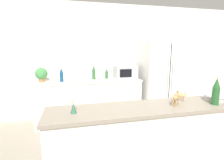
{
  "coord_description": "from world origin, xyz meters",
  "views": [
    {
      "loc": [
        -0.84,
        -1.27,
        1.56
      ],
      "look_at": [
        -0.2,
        1.4,
        1.07
      ],
      "focal_mm": 28.0,
      "sensor_mm": 36.0,
      "label": 1
    }
  ],
  "objects_px": {
    "back_bottle_1": "(69,74)",
    "wise_man_figurine_crimson": "(73,107)",
    "paper_towel_roll": "(55,75)",
    "back_bottle_0": "(94,72)",
    "camel_figurine": "(182,96)",
    "back_bottle_3": "(107,74)",
    "refrigerator": "(161,80)",
    "fruit_bowl": "(214,98)",
    "potted_plant": "(41,74)",
    "camel_figurine_second": "(176,97)",
    "back_bottle_2": "(61,75)",
    "wine_bottle": "(216,92)",
    "microwave": "(125,72)"
  },
  "relations": [
    {
      "from": "refrigerator",
      "to": "back_bottle_2",
      "type": "distance_m",
      "value": 2.2
    },
    {
      "from": "back_bottle_2",
      "to": "back_bottle_3",
      "type": "height_order",
      "value": "back_bottle_2"
    },
    {
      "from": "back_bottle_0",
      "to": "wine_bottle",
      "type": "distance_m",
      "value": 2.42
    },
    {
      "from": "wise_man_figurine_crimson",
      "to": "paper_towel_roll",
      "type": "bearing_deg",
      "value": 99.32
    },
    {
      "from": "back_bottle_2",
      "to": "fruit_bowl",
      "type": "distance_m",
      "value": 2.66
    },
    {
      "from": "microwave",
      "to": "fruit_bowl",
      "type": "height_order",
      "value": "microwave"
    },
    {
      "from": "back_bottle_3",
      "to": "refrigerator",
      "type": "bearing_deg",
      "value": -7.81
    },
    {
      "from": "potted_plant",
      "to": "microwave",
      "type": "bearing_deg",
      "value": 0.43
    },
    {
      "from": "back_bottle_2",
      "to": "camel_figurine",
      "type": "relative_size",
      "value": 2.41
    },
    {
      "from": "back_bottle_3",
      "to": "wise_man_figurine_crimson",
      "type": "bearing_deg",
      "value": -110.07
    },
    {
      "from": "wise_man_figurine_crimson",
      "to": "back_bottle_1",
      "type": "bearing_deg",
      "value": 91.35
    },
    {
      "from": "camel_figurine",
      "to": "wise_man_figurine_crimson",
      "type": "distance_m",
      "value": 1.27
    },
    {
      "from": "fruit_bowl",
      "to": "back_bottle_3",
      "type": "bearing_deg",
      "value": 113.75
    },
    {
      "from": "back_bottle_1",
      "to": "wise_man_figurine_crimson",
      "type": "distance_m",
      "value": 1.92
    },
    {
      "from": "back_bottle_0",
      "to": "camel_figurine",
      "type": "bearing_deg",
      "value": -68.19
    },
    {
      "from": "refrigerator",
      "to": "camel_figurine_second",
      "type": "xyz_separation_m",
      "value": [
        -0.9,
        -1.95,
        0.18
      ]
    },
    {
      "from": "wise_man_figurine_crimson",
      "to": "potted_plant",
      "type": "bearing_deg",
      "value": 106.02
    },
    {
      "from": "camel_figurine_second",
      "to": "back_bottle_3",
      "type": "bearing_deg",
      "value": 98.92
    },
    {
      "from": "back_bottle_0",
      "to": "wine_bottle",
      "type": "relative_size",
      "value": 1.02
    },
    {
      "from": "fruit_bowl",
      "to": "back_bottle_2",
      "type": "bearing_deg",
      "value": 134.31
    },
    {
      "from": "wine_bottle",
      "to": "fruit_bowl",
      "type": "bearing_deg",
      "value": 48.46
    },
    {
      "from": "refrigerator",
      "to": "wise_man_figurine_crimson",
      "type": "relative_size",
      "value": 11.89
    },
    {
      "from": "potted_plant",
      "to": "back_bottle_1",
      "type": "bearing_deg",
      "value": -10.2
    },
    {
      "from": "paper_towel_roll",
      "to": "back_bottle_0",
      "type": "relative_size",
      "value": 0.76
    },
    {
      "from": "back_bottle_3",
      "to": "back_bottle_1",
      "type": "bearing_deg",
      "value": -167.93
    },
    {
      "from": "fruit_bowl",
      "to": "camel_figurine_second",
      "type": "bearing_deg",
      "value": -173.54
    },
    {
      "from": "back_bottle_1",
      "to": "wise_man_figurine_crimson",
      "type": "xyz_separation_m",
      "value": [
        0.05,
        -1.92,
        -0.06
      ]
    },
    {
      "from": "back_bottle_2",
      "to": "wine_bottle",
      "type": "relative_size",
      "value": 0.92
    },
    {
      "from": "potted_plant",
      "to": "back_bottle_3",
      "type": "height_order",
      "value": "potted_plant"
    },
    {
      "from": "camel_figurine",
      "to": "fruit_bowl",
      "type": "bearing_deg",
      "value": -9.39
    },
    {
      "from": "camel_figurine",
      "to": "camel_figurine_second",
      "type": "distance_m",
      "value": 0.21
    },
    {
      "from": "fruit_bowl",
      "to": "wise_man_figurine_crimson",
      "type": "height_order",
      "value": "wise_man_figurine_crimson"
    },
    {
      "from": "camel_figurine",
      "to": "refrigerator",
      "type": "bearing_deg",
      "value": 68.04
    },
    {
      "from": "paper_towel_roll",
      "to": "camel_figurine",
      "type": "relative_size",
      "value": 2.04
    },
    {
      "from": "paper_towel_roll",
      "to": "back_bottle_3",
      "type": "xyz_separation_m",
      "value": [
        1.09,
        0.08,
        -0.01
      ]
    },
    {
      "from": "camel_figurine_second",
      "to": "back_bottle_0",
      "type": "bearing_deg",
      "value": 106.45
    },
    {
      "from": "back_bottle_2",
      "to": "camel_figurine_second",
      "type": "bearing_deg",
      "value": -56.81
    },
    {
      "from": "potted_plant",
      "to": "fruit_bowl",
      "type": "relative_size",
      "value": 1.21
    },
    {
      "from": "camel_figurine",
      "to": "wise_man_figurine_crimson",
      "type": "bearing_deg",
      "value": -175.26
    },
    {
      "from": "potted_plant",
      "to": "back_bottle_3",
      "type": "relative_size",
      "value": 1.2
    },
    {
      "from": "paper_towel_roll",
      "to": "back_bottle_1",
      "type": "height_order",
      "value": "back_bottle_1"
    },
    {
      "from": "refrigerator",
      "to": "back_bottle_1",
      "type": "height_order",
      "value": "refrigerator"
    },
    {
      "from": "potted_plant",
      "to": "camel_figurine",
      "type": "bearing_deg",
      "value": -46.01
    },
    {
      "from": "fruit_bowl",
      "to": "back_bottle_1",
      "type": "bearing_deg",
      "value": 132.33
    },
    {
      "from": "fruit_bowl",
      "to": "wise_man_figurine_crimson",
      "type": "distance_m",
      "value": 1.67
    },
    {
      "from": "back_bottle_2",
      "to": "wise_man_figurine_crimson",
      "type": "bearing_deg",
      "value": -84.37
    },
    {
      "from": "back_bottle_1",
      "to": "back_bottle_3",
      "type": "distance_m",
      "value": 0.83
    },
    {
      "from": "refrigerator",
      "to": "back_bottle_0",
      "type": "bearing_deg",
      "value": 174.28
    },
    {
      "from": "back_bottle_1",
      "to": "wise_man_figurine_crimson",
      "type": "bearing_deg",
      "value": -88.65
    },
    {
      "from": "refrigerator",
      "to": "wise_man_figurine_crimson",
      "type": "distance_m",
      "value": 2.78
    }
  ]
}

